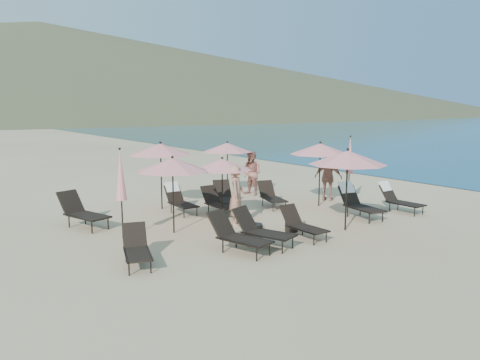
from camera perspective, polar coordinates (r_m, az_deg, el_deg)
ground at (r=14.05m, az=10.08°, el=-6.04°), size 800.00×800.00×0.00m
volcanic_headland at (r=323.31m, az=-21.08°, el=12.31°), size 690.00×690.00×55.00m
lounger_0 at (r=11.07m, az=-12.50°, el=-8.06°), size 0.98×1.58×0.85m
lounger_1 at (r=11.68m, az=-0.30°, el=-6.67°), size 1.08×1.79×0.97m
lounger_2 at (r=12.21m, az=2.65°, el=-6.01°), size 1.15×1.77×0.95m
lounger_3 at (r=13.04m, az=7.59°, el=-5.35°), size 0.58×1.48×0.85m
lounger_4 at (r=15.83m, az=14.13°, el=-2.56°), size 0.92×1.83×1.09m
lounger_5 at (r=17.08m, az=18.69°, el=-2.10°), size 0.64×1.62×0.99m
lounger_6 at (r=14.86m, az=-18.69°, el=-3.64°), size 1.21×1.93×1.04m
lounger_7 at (r=16.16m, az=-7.43°, el=-2.31°), size 0.62×1.60×0.99m
lounger_8 at (r=15.82m, az=-2.66°, el=-2.68°), size 0.63×1.57×0.90m
lounger_9 at (r=16.68m, az=-1.78°, el=-2.00°), size 1.13×1.75×0.94m
lounger_10 at (r=16.96m, az=3.84°, el=-1.93°), size 0.99×1.64×0.89m
umbrella_open_0 at (r=13.31m, az=-8.23°, el=1.85°), size 2.08×2.08×2.24m
umbrella_open_1 at (r=14.61m, az=-2.19°, el=1.91°), size 1.91×1.91×2.05m
umbrella_open_2 at (r=17.12m, az=9.75°, el=3.75°), size 2.20×2.20×2.37m
umbrella_open_3 at (r=16.61m, az=-9.66°, el=3.71°), size 2.24×2.24×2.41m
umbrella_open_4 at (r=19.11m, az=-1.56°, el=3.99°), size 2.06×2.06×2.22m
umbrella_open_5 at (r=13.81m, az=12.99°, el=2.67°), size 2.25×2.25×2.43m
umbrella_closed_0 at (r=18.21m, az=13.24°, el=2.90°), size 0.30×0.30×2.54m
umbrella_closed_1 at (r=13.03m, az=-14.35°, el=0.51°), size 0.29×0.29×2.52m
side_table_0 at (r=12.76m, az=1.77°, el=-6.37°), size 0.45×0.45×0.46m
side_table_1 at (r=13.73m, az=6.30°, el=-5.40°), size 0.38×0.38×0.42m
beachgoer_a at (r=14.27m, az=-0.42°, el=-1.87°), size 0.79×0.79×1.85m
beachgoer_b at (r=19.19m, az=1.44°, el=0.84°), size 0.87×1.01×1.82m
beachgoer_c at (r=18.35m, az=10.71°, el=0.31°), size 0.94×1.14×1.81m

